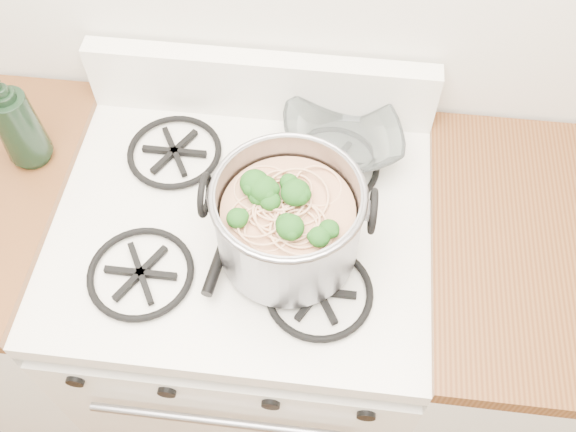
{
  "coord_description": "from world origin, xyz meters",
  "views": [
    {
      "loc": [
        0.18,
        0.57,
        1.98
      ],
      "look_at": [
        0.1,
        1.2,
        1.03
      ],
      "focal_mm": 40.0,
      "sensor_mm": 36.0,
      "label": 1
    }
  ],
  "objects_px": {
    "spatula": "(245,185)",
    "gas_range": "(252,318)",
    "stock_pot": "(288,222)",
    "bottle": "(14,118)",
    "glass_bowl": "(342,142)"
  },
  "relations": [
    {
      "from": "spatula",
      "to": "gas_range",
      "type": "bearing_deg",
      "value": -81.78
    },
    {
      "from": "gas_range",
      "to": "spatula",
      "type": "distance_m",
      "value": 0.5
    },
    {
      "from": "gas_range",
      "to": "stock_pot",
      "type": "distance_m",
      "value": 0.59
    },
    {
      "from": "gas_range",
      "to": "stock_pot",
      "type": "height_order",
      "value": "stock_pot"
    },
    {
      "from": "gas_range",
      "to": "stock_pot",
      "type": "relative_size",
      "value": 3.02
    },
    {
      "from": "spatula",
      "to": "bottle",
      "type": "bearing_deg",
      "value": -177.1
    },
    {
      "from": "gas_range",
      "to": "spatula",
      "type": "height_order",
      "value": "spatula"
    },
    {
      "from": "gas_range",
      "to": "bottle",
      "type": "height_order",
      "value": "bottle"
    },
    {
      "from": "gas_range",
      "to": "stock_pot",
      "type": "xyz_separation_m",
      "value": [
        0.1,
        -0.06,
        0.57
      ]
    },
    {
      "from": "gas_range",
      "to": "glass_bowl",
      "type": "bearing_deg",
      "value": 47.23
    },
    {
      "from": "stock_pot",
      "to": "glass_bowl",
      "type": "bearing_deg",
      "value": 72.24
    },
    {
      "from": "stock_pot",
      "to": "bottle",
      "type": "xyz_separation_m",
      "value": [
        -0.56,
        0.16,
        0.03
      ]
    },
    {
      "from": "glass_bowl",
      "to": "spatula",
      "type": "bearing_deg",
      "value": -144.13
    },
    {
      "from": "bottle",
      "to": "spatula",
      "type": "bearing_deg",
      "value": -2.04
    },
    {
      "from": "stock_pot",
      "to": "spatula",
      "type": "relative_size",
      "value": 0.99
    }
  ]
}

